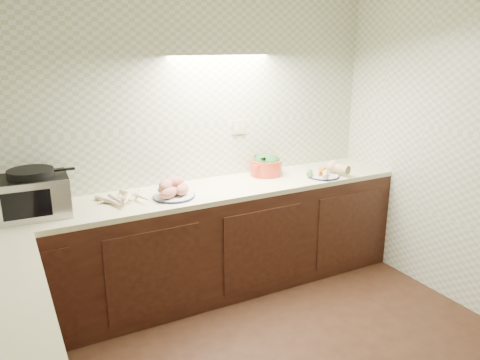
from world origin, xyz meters
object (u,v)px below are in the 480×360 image
toaster_oven (33,194)px  veg_plate (328,171)px  onion_bowl (171,185)px  parsnip_pile (125,198)px  dutch_oven (266,165)px  sweet_potato_plate (172,190)px

toaster_oven → veg_plate: bearing=-0.9°
onion_bowl → toaster_oven: bearing=-174.1°
parsnip_pile → onion_bowl: size_ratio=2.39×
toaster_oven → veg_plate: (2.36, -0.15, -0.10)m
dutch_oven → parsnip_pile: bearing=162.5°
onion_bowl → veg_plate: bearing=-10.6°
parsnip_pile → veg_plate: bearing=-4.5°
parsnip_pile → veg_plate: 1.76m
sweet_potato_plate → veg_plate: (1.41, -0.08, -0.01)m
toaster_oven → sweet_potato_plate: size_ratio=1.44×
toaster_oven → onion_bowl: toaster_oven is taller
onion_bowl → dutch_oven: (0.89, 0.02, 0.05)m
sweet_potato_plate → dutch_oven: (0.94, 0.20, 0.04)m
onion_bowl → veg_plate: size_ratio=0.40×
onion_bowl → parsnip_pile: bearing=-163.6°
sweet_potato_plate → parsnip_pile: bearing=170.4°
sweet_potato_plate → onion_bowl: bearing=74.6°
toaster_oven → sweet_potato_plate: (0.95, -0.07, -0.09)m
onion_bowl → sweet_potato_plate: bearing=-105.4°
toaster_oven → onion_bowl: (1.00, 0.10, -0.11)m
toaster_oven → sweet_potato_plate: 0.96m
sweet_potato_plate → dutch_oven: bearing=11.8°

